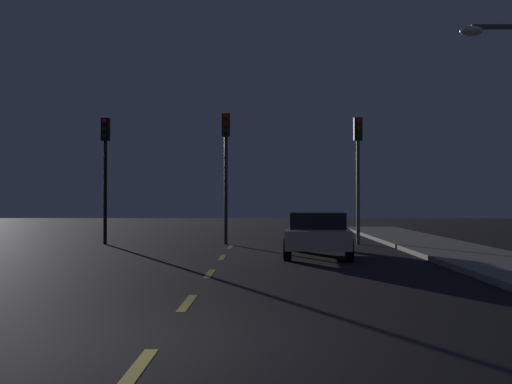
{
  "coord_description": "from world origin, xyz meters",
  "views": [
    {
      "loc": [
        1.34,
        -7.02,
        1.75
      ],
      "look_at": [
        0.95,
        14.49,
        2.05
      ],
      "focal_mm": 39.77,
      "sensor_mm": 36.0,
      "label": 1
    }
  ],
  "objects": [
    {
      "name": "traffic_signal_right",
      "position": [
        4.96,
        15.31,
        3.49
      ],
      "size": [
        0.32,
        0.38,
        4.99
      ],
      "color": "#4C4C51",
      "rests_on": "ground_plane"
    },
    {
      "name": "car_stopped_ahead",
      "position": [
        2.96,
        10.81,
        0.71
      ],
      "size": [
        2.29,
        4.54,
        1.37
      ],
      "color": "beige",
      "rests_on": "ground_plane"
    },
    {
      "name": "ground_plane",
      "position": [
        0.0,
        7.0,
        0.0
      ],
      "size": [
        80.0,
        80.0,
        0.0
      ],
      "primitive_type": "plane",
      "color": "black"
    },
    {
      "name": "lane_stripe_fourth",
      "position": [
        0.0,
        10.2,
        0.0
      ],
      "size": [
        0.16,
        1.6,
        0.01
      ],
      "primitive_type": "cube",
      "color": "#EACC4C",
      "rests_on": "ground_plane"
    },
    {
      "name": "traffic_signal_center",
      "position": [
        -0.26,
        15.31,
        3.61
      ],
      "size": [
        0.32,
        0.38,
        5.17
      ],
      "color": "#2D2D30",
      "rests_on": "ground_plane"
    },
    {
      "name": "traffic_signal_left",
      "position": [
        -5.05,
        15.31,
        3.5
      ],
      "size": [
        0.32,
        0.38,
        5.0
      ],
      "color": "black",
      "rests_on": "ground_plane"
    },
    {
      "name": "lane_stripe_nearest",
      "position": [
        0.0,
        -1.2,
        0.0
      ],
      "size": [
        0.16,
        1.6,
        0.01
      ],
      "primitive_type": "cube",
      "color": "#EACC4C",
      "rests_on": "ground_plane"
    },
    {
      "name": "lane_stripe_third",
      "position": [
        0.0,
        6.4,
        0.0
      ],
      "size": [
        0.16,
        1.6,
        0.01
      ],
      "primitive_type": "cube",
      "color": "#EACC4C",
      "rests_on": "ground_plane"
    },
    {
      "name": "lane_stripe_second",
      "position": [
        0.0,
        2.6,
        0.0
      ],
      "size": [
        0.16,
        1.6,
        0.01
      ],
      "primitive_type": "cube",
      "color": "#EACC4C",
      "rests_on": "ground_plane"
    },
    {
      "name": "lane_stripe_fifth",
      "position": [
        0.0,
        14.0,
        0.0
      ],
      "size": [
        0.16,
        1.6,
        0.01
      ],
      "primitive_type": "cube",
      "color": "#EACC4C",
      "rests_on": "ground_plane"
    }
  ]
}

